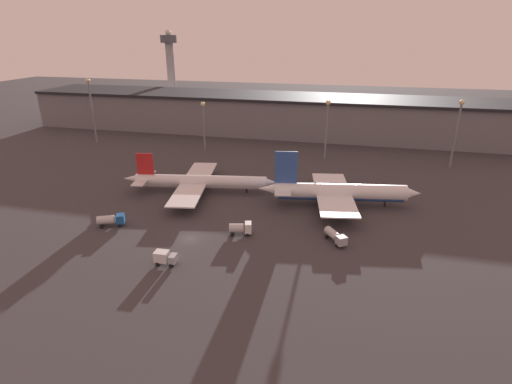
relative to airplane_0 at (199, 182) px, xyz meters
name	(u,v)px	position (x,y,z in m)	size (l,w,h in m)	color
ground	(190,239)	(8.69, -28.47, -3.20)	(600.00, 600.00, 0.00)	#383538
terminal_building	(277,114)	(8.69, 79.82, 5.67)	(237.77, 30.96, 17.65)	slate
airplane_0	(199,182)	(0.00, 0.00, 0.00)	(46.51, 38.18, 11.73)	silver
airplane_1	(338,192)	(41.19, -0.69, 0.73)	(44.62, 32.96, 15.33)	white
service_vehicle_0	(335,236)	(41.77, -22.24, -1.59)	(5.63, 6.72, 2.71)	#9EA3A8
service_vehicle_1	(241,228)	(19.63, -23.73, -1.46)	(5.68, 3.49, 3.14)	white
service_vehicle_2	(111,220)	(-12.97, -26.86, -1.48)	(6.82, 4.76, 2.89)	#195199
service_vehicle_3	(165,257)	(7.84, -39.96, -1.56)	(4.68, 2.44, 2.93)	#9EA3A8
lamp_post_0	(91,103)	(-63.67, 42.76, 13.97)	(1.80, 1.80, 27.31)	slate
lamp_post_1	(204,119)	(-14.00, 42.76, 9.74)	(1.80, 1.80, 19.70)	slate
lamp_post_2	(327,122)	(34.26, 42.76, 11.11)	(1.80, 1.80, 22.14)	slate
lamp_post_3	(458,125)	(78.60, 42.76, 12.13)	(1.80, 1.80, 23.95)	slate
control_tower	(171,67)	(-57.60, 109.33, 23.46)	(9.00, 9.00, 46.11)	#99999E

